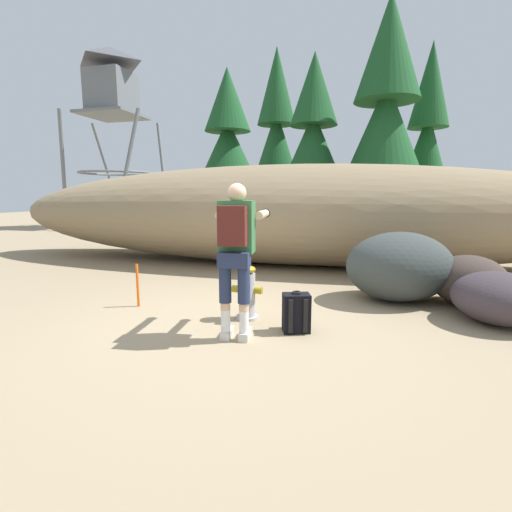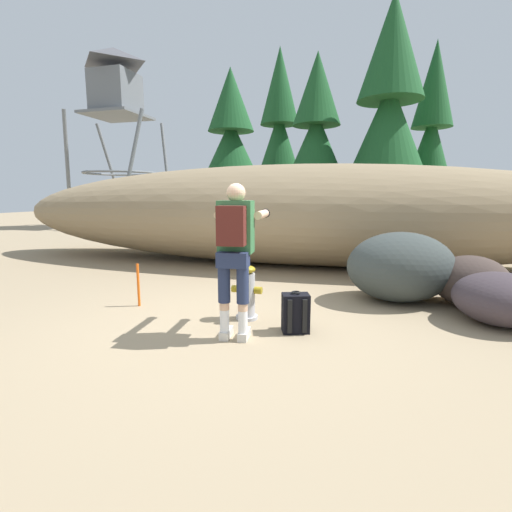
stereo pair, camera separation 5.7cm
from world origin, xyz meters
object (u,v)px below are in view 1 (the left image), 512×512
object	(u,v)px
fire_hydrant	(247,293)
spare_backpack	(296,313)
boulder_small	(499,298)
boulder_large	(468,280)
watchtower	(112,95)
survey_stake	(138,285)
utility_worker	(236,241)
boulder_mid	(399,266)

from	to	relation	value
fire_hydrant	spare_backpack	xyz separation A→B (m)	(0.66, -0.28, -0.12)
fire_hydrant	boulder_small	xyz separation A→B (m)	(2.97, 0.64, -0.02)
boulder_large	watchtower	size ratio (longest dim) A/B	0.12
boulder_small	watchtower	xyz separation A→B (m)	(-12.66, 10.66, 5.70)
fire_hydrant	survey_stake	distance (m)	1.61
spare_backpack	watchtower	distance (m)	16.58
spare_backpack	watchtower	xyz separation A→B (m)	(-10.35, 11.58, 5.80)
boulder_large	utility_worker	bearing A→B (deg)	-144.70
survey_stake	watchtower	bearing A→B (deg)	125.86
survey_stake	boulder_small	bearing A→B (deg)	6.57
utility_worker	survey_stake	bearing A→B (deg)	61.73
boulder_small	survey_stake	world-z (taller)	boulder_small
fire_hydrant	boulder_small	world-z (taller)	fire_hydrant
fire_hydrant	boulder_large	size ratio (longest dim) A/B	0.73
boulder_mid	survey_stake	xyz separation A→B (m)	(-3.51, -1.26, -0.21)
fire_hydrant	survey_stake	bearing A→B (deg)	175.90
boulder_mid	survey_stake	size ratio (longest dim) A/B	2.56
fire_hydrant	spare_backpack	distance (m)	0.73
fire_hydrant	watchtower	size ratio (longest dim) A/B	0.09
spare_backpack	boulder_large	bearing A→B (deg)	-71.59
boulder_large	watchtower	world-z (taller)	watchtower
watchtower	survey_stake	distance (m)	14.93
boulder_small	survey_stake	distance (m)	4.61
fire_hydrant	boulder_mid	xyz separation A→B (m)	(1.91, 1.38, 0.17)
boulder_large	boulder_small	xyz separation A→B (m)	(0.15, -0.73, -0.04)
boulder_large	survey_stake	bearing A→B (deg)	-164.10
fire_hydrant	boulder_mid	bearing A→B (deg)	35.81
boulder_small	watchtower	distance (m)	17.51
utility_worker	spare_backpack	size ratio (longest dim) A/B	3.52
fire_hydrant	watchtower	world-z (taller)	watchtower
utility_worker	spare_backpack	xyz separation A→B (m)	(0.60, 0.30, -0.83)
boulder_large	boulder_mid	bearing A→B (deg)	-179.86
boulder_large	boulder_mid	distance (m)	0.93
boulder_mid	fire_hydrant	bearing A→B (deg)	-144.19
watchtower	spare_backpack	bearing A→B (deg)	-48.20
utility_worker	boulder_mid	world-z (taller)	utility_worker
boulder_large	survey_stake	distance (m)	4.61
fire_hydrant	survey_stake	world-z (taller)	fire_hydrant
watchtower	fire_hydrant	bearing A→B (deg)	-49.38
boulder_small	utility_worker	bearing A→B (deg)	-157.25
boulder_mid	boulder_small	xyz separation A→B (m)	(1.07, -0.73, -0.19)
utility_worker	fire_hydrant	bearing A→B (deg)	0.05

